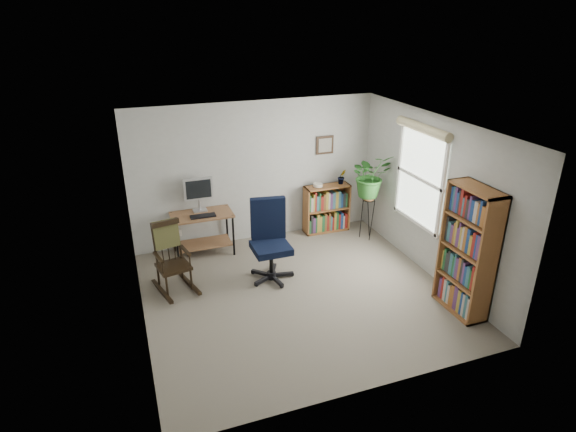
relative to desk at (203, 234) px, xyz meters
name	(u,v)px	position (x,y,z in m)	size (l,w,h in m)	color
floor	(298,294)	(1.01, -1.70, -0.35)	(4.20, 4.00, 0.00)	gray
ceiling	(299,127)	(1.01, -1.70, 2.05)	(4.20, 4.00, 0.00)	white
wall_back	(256,172)	(1.01, 0.30, 0.85)	(4.20, 0.00, 2.40)	#B4B4B0
wall_front	(373,294)	(1.01, -3.70, 0.85)	(4.20, 0.00, 2.40)	#B4B4B0
wall_left	(134,241)	(-1.09, -1.70, 0.85)	(0.00, 4.00, 2.40)	#B4B4B0
wall_right	(432,197)	(3.11, -1.70, 0.85)	(0.00, 4.00, 2.40)	#B4B4B0
window	(419,178)	(3.07, -1.40, 1.05)	(0.12, 1.20, 1.50)	white
desk	(203,234)	(0.00, 0.00, 0.00)	(0.98, 0.54, 0.71)	#8D603E
monitor	(199,195)	(0.00, 0.14, 0.63)	(0.46, 0.16, 0.56)	#BABABF
keyboard	(203,216)	(0.00, -0.12, 0.37)	(0.40, 0.15, 0.03)	black
office_chair	(271,242)	(0.79, -1.16, 0.26)	(0.67, 0.67, 1.23)	black
rocking_chair	(173,258)	(-0.61, -0.98, 0.16)	(0.54, 0.89, 1.04)	black
low_bookshelf	(327,209)	(2.26, 0.12, 0.08)	(0.82, 0.27, 0.87)	#925A30
tall_bookshelf	(468,251)	(2.93, -2.78, 0.52)	(0.33, 0.76, 1.75)	#925A30
plant_stand	(367,216)	(2.81, -0.40, 0.07)	(0.23, 0.23, 0.85)	black
spider_plant	(372,155)	(2.81, -0.40, 1.16)	(1.69, 1.88, 1.46)	#266222
potted_plant_small	(342,181)	(2.54, 0.13, 0.57)	(0.13, 0.24, 0.11)	#266222
framed_picture	(325,145)	(2.26, 0.27, 1.21)	(0.32, 0.04, 0.32)	black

